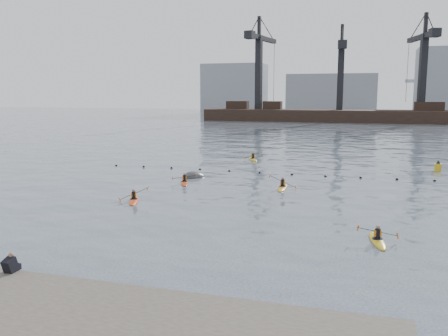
{
  "coord_description": "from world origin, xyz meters",
  "views": [
    {
      "loc": [
        7.37,
        -20.01,
        7.27
      ],
      "look_at": [
        -0.9,
        7.31,
        2.8
      ],
      "focal_mm": 38.0,
      "sensor_mm": 36.0,
      "label": 1
    }
  ],
  "objects": [
    {
      "name": "ground",
      "position": [
        0.0,
        0.0,
        0.0
      ],
      "size": [
        400.0,
        400.0,
        0.0
      ],
      "primitive_type": "plane",
      "color": "#374450",
      "rests_on": "ground"
    },
    {
      "name": "float_line",
      "position": [
        -0.5,
        22.53,
        0.03
      ],
      "size": [
        33.24,
        0.73,
        0.24
      ],
      "color": "black",
      "rests_on": "ground"
    },
    {
      "name": "barge_pier",
      "position": [
        -0.22,
        110.0,
        1.89
      ],
      "size": [
        72.0,
        19.3,
        29.5
      ],
      "color": "black",
      "rests_on": "ground"
    },
    {
      "name": "skyline",
      "position": [
        2.23,
        150.27,
        9.25
      ],
      "size": [
        141.0,
        28.0,
        22.0
      ],
      "color": "gray",
      "rests_on": "ground"
    },
    {
      "name": "kayaker_0",
      "position": [
        -7.74,
        8.56,
        0.09
      ],
      "size": [
        1.96,
        2.99,
        1.15
      ],
      "rotation": [
        0.0,
        0.0,
        0.4
      ],
      "color": "#E74715",
      "rests_on": "ground"
    },
    {
      "name": "kayaker_1",
      "position": [
        8.09,
        3.93,
        0.09
      ],
      "size": [
        2.01,
        3.07,
        0.97
      ],
      "rotation": [
        0.0,
        0.0,
        0.18
      ],
      "color": "gold",
      "rests_on": "ground"
    },
    {
      "name": "kayaker_2",
      "position": [
        -6.84,
        15.7,
        0.09
      ],
      "size": [
        1.93,
        3.04,
        0.97
      ],
      "rotation": [
        0.0,
        0.0,
        0.4
      ],
      "color": "#C54212",
      "rests_on": "ground"
    },
    {
      "name": "kayaker_3",
      "position": [
        1.25,
        15.92,
        0.1
      ],
      "size": [
        2.21,
        3.2,
        1.22
      ],
      "rotation": [
        0.0,
        0.0,
        0.03
      ],
      "color": "gold",
      "rests_on": "ground"
    },
    {
      "name": "kayaker_5",
      "position": [
        -4.7,
        30.96,
        0.09
      ],
      "size": [
        1.95,
        3.03,
        1.1
      ],
      "rotation": [
        0.0,
        0.0,
        0.47
      ],
      "color": "gold",
      "rests_on": "ground"
    },
    {
      "name": "mooring_buoy",
      "position": [
        -7.03,
        18.65,
        0.0
      ],
      "size": [
        2.37,
        2.59,
        1.48
      ],
      "primitive_type": "ellipsoid",
      "rotation": [
        0.0,
        0.21,
        0.94
      ],
      "color": "#383A3D",
      "rests_on": "ground"
    },
    {
      "name": "nav_buoy",
      "position": [
        14.0,
        28.7,
        0.36
      ],
      "size": [
        0.65,
        0.65,
        1.18
      ],
      "color": "gold",
      "rests_on": "ground"
    }
  ]
}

